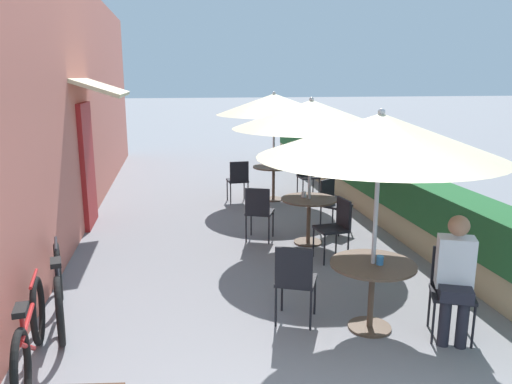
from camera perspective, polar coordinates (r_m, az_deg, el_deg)
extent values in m
cube|color=#C66B5B|center=(9.59, -19.43, 9.81)|extent=(0.24, 14.42, 4.20)
cube|color=maroon|center=(8.97, -18.69, 2.92)|extent=(0.08, 0.96, 2.10)
cube|color=beige|center=(8.80, -17.29, 11.37)|extent=(0.78, 1.80, 0.30)
cube|color=tan|center=(10.29, 11.78, -0.12)|extent=(0.44, 13.42, 0.45)
cube|color=#235B2D|center=(10.19, 11.91, 2.65)|extent=(0.60, 12.75, 0.56)
cylinder|color=brown|center=(5.43, 12.84, -14.80)|extent=(0.44, 0.44, 0.02)
cylinder|color=brown|center=(5.28, 13.03, -11.51)|extent=(0.06, 0.06, 0.69)
cylinder|color=brown|center=(5.15, 13.22, -8.04)|extent=(0.86, 0.86, 0.02)
cylinder|color=#B7B7BC|center=(5.03, 13.44, -4.06)|extent=(0.04, 0.04, 2.14)
cone|color=beige|center=(4.85, 14.01, 6.29)|extent=(2.34, 2.34, 0.42)
sphere|color=#B7B7BC|center=(4.83, 14.15, 8.87)|extent=(0.07, 0.07, 0.07)
cube|color=black|center=(5.31, 21.53, -10.86)|extent=(0.52, 0.52, 0.04)
cube|color=black|center=(5.40, 21.45, -8.03)|extent=(0.36, 0.17, 0.42)
cylinder|color=black|center=(5.22, 19.59, -13.86)|extent=(0.02, 0.02, 0.45)
cylinder|color=black|center=(5.28, 23.59, -13.91)|extent=(0.02, 0.02, 0.45)
cylinder|color=black|center=(5.54, 19.20, -12.20)|extent=(0.02, 0.02, 0.45)
cylinder|color=black|center=(5.60, 22.94, -12.27)|extent=(0.02, 0.02, 0.45)
cylinder|color=#23232D|center=(5.23, 20.72, -13.78)|extent=(0.11, 0.11, 0.47)
cylinder|color=#23232D|center=(5.25, 22.50, -13.81)|extent=(0.11, 0.11, 0.47)
cube|color=#23232D|center=(5.20, 21.75, -10.44)|extent=(0.41, 0.45, 0.12)
cube|color=white|center=(5.21, 21.81, -7.44)|extent=(0.40, 0.33, 0.50)
sphere|color=#A87556|center=(5.08, 22.19, -3.59)|extent=(0.20, 0.20, 0.20)
cube|color=black|center=(5.29, 4.61, -10.04)|extent=(0.52, 0.52, 0.04)
cube|color=black|center=(5.04, 4.34, -8.65)|extent=(0.36, 0.17, 0.42)
cylinder|color=black|center=(5.52, 6.74, -11.60)|extent=(0.02, 0.02, 0.45)
cylinder|color=black|center=(5.57, 2.98, -11.31)|extent=(0.02, 0.02, 0.45)
cylinder|color=black|center=(5.20, 6.28, -13.23)|extent=(0.02, 0.02, 0.45)
cylinder|color=black|center=(5.25, 2.27, -12.90)|extent=(0.02, 0.02, 0.45)
cylinder|color=teal|center=(5.11, 13.98, -7.57)|extent=(0.07, 0.07, 0.09)
cylinder|color=brown|center=(7.83, 5.97, -5.70)|extent=(0.44, 0.44, 0.02)
cylinder|color=brown|center=(7.73, 6.03, -3.29)|extent=(0.06, 0.06, 0.69)
cylinder|color=brown|center=(7.64, 6.09, -0.83)|extent=(0.86, 0.86, 0.02)
cylinder|color=#B7B7BC|center=(7.56, 6.15, 1.92)|extent=(0.04, 0.04, 2.14)
cone|color=beige|center=(7.44, 6.33, 8.82)|extent=(2.34, 2.34, 0.42)
sphere|color=#B7B7BC|center=(7.43, 6.37, 10.51)|extent=(0.07, 0.07, 0.07)
cube|color=black|center=(8.32, 9.17, -1.53)|extent=(0.56, 0.56, 0.04)
cube|color=black|center=(8.37, 8.16, 0.07)|extent=(0.32, 0.26, 0.42)
cylinder|color=black|center=(8.14, 9.48, -3.51)|extent=(0.02, 0.02, 0.45)
cylinder|color=black|center=(8.44, 10.80, -2.98)|extent=(0.02, 0.02, 0.45)
cylinder|color=black|center=(8.33, 7.39, -3.06)|extent=(0.02, 0.02, 0.45)
cylinder|color=black|center=(8.62, 8.76, -2.56)|extent=(0.02, 0.02, 0.45)
cube|color=black|center=(7.82, 0.43, -2.31)|extent=(0.52, 0.52, 0.04)
cube|color=black|center=(7.59, 0.16, -1.14)|extent=(0.36, 0.17, 0.42)
cylinder|color=black|center=(8.02, 1.95, -3.60)|extent=(0.02, 0.02, 0.45)
cylinder|color=black|center=(8.09, -0.56, -3.45)|extent=(0.02, 0.02, 0.45)
cylinder|color=black|center=(7.68, 1.48, -4.35)|extent=(0.02, 0.02, 0.45)
cylinder|color=black|center=(7.75, -1.14, -4.18)|extent=(0.02, 0.02, 0.45)
cube|color=black|center=(7.04, 8.58, -4.20)|extent=(0.46, 0.46, 0.04)
cube|color=black|center=(7.06, 9.98, -2.42)|extent=(0.09, 0.38, 0.42)
cylinder|color=black|center=(7.19, 6.58, -5.66)|extent=(0.02, 0.02, 0.45)
cylinder|color=black|center=(6.88, 7.83, -6.56)|extent=(0.02, 0.02, 0.45)
cylinder|color=black|center=(7.34, 9.16, -5.35)|extent=(0.02, 0.02, 0.45)
cylinder|color=black|center=(7.04, 10.49, -6.21)|extent=(0.02, 0.02, 0.45)
cylinder|color=white|center=(7.70, 5.48, -0.27)|extent=(0.07, 0.07, 0.09)
cylinder|color=brown|center=(10.48, 1.99, -0.81)|extent=(0.44, 0.44, 0.02)
cylinder|color=brown|center=(10.40, 2.01, 1.02)|extent=(0.06, 0.06, 0.69)
cylinder|color=brown|center=(10.33, 2.02, 2.87)|extent=(0.86, 0.86, 0.02)
cylinder|color=#B7B7BC|center=(10.27, 2.04, 4.93)|extent=(0.04, 0.04, 2.14)
cone|color=beige|center=(10.19, 2.08, 10.01)|extent=(2.34, 2.34, 0.42)
sphere|color=#B7B7BC|center=(10.18, 2.09, 11.24)|extent=(0.07, 0.07, 0.07)
cube|color=black|center=(10.62, 6.00, 1.73)|extent=(0.43, 0.43, 0.04)
cube|color=black|center=(10.75, 5.69, 3.01)|extent=(0.38, 0.06, 0.42)
cylinder|color=black|center=(10.44, 5.38, 0.28)|extent=(0.02, 0.02, 0.45)
cylinder|color=black|center=(10.56, 7.22, 0.39)|extent=(0.02, 0.02, 0.45)
cylinder|color=black|center=(10.77, 4.74, 0.69)|extent=(0.02, 0.02, 0.45)
cylinder|color=black|center=(10.89, 6.54, 0.79)|extent=(0.02, 0.02, 0.45)
cube|color=black|center=(10.20, -2.14, 1.32)|extent=(0.43, 0.43, 0.04)
cube|color=black|center=(9.98, -1.93, 2.29)|extent=(0.38, 0.06, 0.42)
cylinder|color=black|center=(10.45, -1.37, 0.36)|extent=(0.02, 0.02, 0.45)
cylinder|color=black|center=(10.38, -3.31, 0.25)|extent=(0.02, 0.02, 0.45)
cylinder|color=black|center=(10.11, -0.92, -0.07)|extent=(0.02, 0.02, 0.45)
cylinder|color=black|center=(10.04, -2.92, -0.19)|extent=(0.02, 0.02, 0.45)
cylinder|color=white|center=(10.42, 2.59, 3.28)|extent=(0.07, 0.07, 0.09)
torus|color=black|center=(5.35, -23.68, -12.31)|extent=(0.15, 0.66, 0.66)
torus|color=black|center=(4.42, -25.23, -18.03)|extent=(0.15, 0.66, 0.66)
cylinder|color=#B21E1E|center=(4.80, -24.58, -12.98)|extent=(0.15, 0.82, 0.04)
cylinder|color=#B21E1E|center=(4.71, -24.67, -15.75)|extent=(0.12, 0.60, 0.40)
cylinder|color=#B21E1E|center=(4.50, -25.17, -13.42)|extent=(0.04, 0.04, 0.23)
cube|color=black|center=(4.45, -25.31, -12.09)|extent=(0.13, 0.23, 0.05)
cylinder|color=#B21E1E|center=(5.18, -24.08, -9.03)|extent=(0.09, 0.46, 0.03)
torus|color=black|center=(6.21, -21.65, -8.49)|extent=(0.21, 0.68, 0.68)
torus|color=black|center=(5.23, -21.51, -12.56)|extent=(0.21, 0.68, 0.68)
cylinder|color=black|center=(5.65, -21.75, -8.61)|extent=(0.22, 0.81, 0.04)
cylinder|color=black|center=(5.54, -21.57, -10.92)|extent=(0.17, 0.60, 0.40)
cylinder|color=black|center=(5.34, -21.80, -8.69)|extent=(0.04, 0.04, 0.24)
cube|color=black|center=(5.30, -21.91, -7.49)|extent=(0.15, 0.24, 0.05)
cylinder|color=black|center=(6.05, -21.93, -5.48)|extent=(0.13, 0.46, 0.03)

